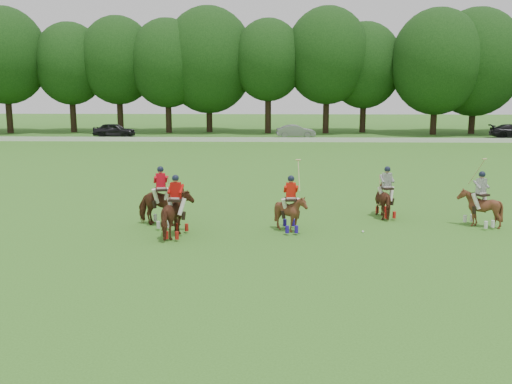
{
  "coord_description": "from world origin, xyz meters",
  "views": [
    {
      "loc": [
        0.73,
        -17.99,
        5.63
      ],
      "look_at": [
        0.01,
        4.2,
        1.4
      ],
      "focal_mm": 40.0,
      "sensor_mm": 36.0,
      "label": 1
    }
  ],
  "objects_px": {
    "polo_stripe_b": "(480,207)",
    "car_left": "(114,130)",
    "polo_red_c": "(291,212)",
    "polo_ball": "(363,232)",
    "polo_red_a": "(176,215)",
    "polo_red_b": "(161,205)",
    "car_mid": "(296,131)",
    "polo_stripe_a": "(386,199)"
  },
  "relations": [
    {
      "from": "car_left",
      "to": "polo_red_c",
      "type": "xyz_separation_m",
      "value": [
        17.77,
        -39.08,
        0.02
      ]
    },
    {
      "from": "polo_red_a",
      "to": "polo_stripe_a",
      "type": "relative_size",
      "value": 1.07
    },
    {
      "from": "polo_stripe_a",
      "to": "car_left",
      "type": "bearing_deg",
      "value": 120.93
    },
    {
      "from": "car_left",
      "to": "polo_red_b",
      "type": "height_order",
      "value": "polo_red_b"
    },
    {
      "from": "car_left",
      "to": "polo_stripe_a",
      "type": "height_order",
      "value": "polo_stripe_a"
    },
    {
      "from": "polo_ball",
      "to": "polo_red_a",
      "type": "bearing_deg",
      "value": -173.43
    },
    {
      "from": "polo_red_a",
      "to": "polo_ball",
      "type": "relative_size",
      "value": 26.03
    },
    {
      "from": "polo_red_b",
      "to": "polo_stripe_b",
      "type": "distance_m",
      "value": 12.68
    },
    {
      "from": "polo_red_c",
      "to": "car_left",
      "type": "bearing_deg",
      "value": 114.46
    },
    {
      "from": "polo_stripe_b",
      "to": "polo_red_b",
      "type": "bearing_deg",
      "value": -178.45
    },
    {
      "from": "car_mid",
      "to": "polo_stripe_a",
      "type": "relative_size",
      "value": 1.86
    },
    {
      "from": "car_left",
      "to": "polo_red_a",
      "type": "xyz_separation_m",
      "value": [
        13.51,
        -40.01,
        0.1
      ]
    },
    {
      "from": "polo_stripe_a",
      "to": "polo_red_c",
      "type": "bearing_deg",
      "value": -148.59
    },
    {
      "from": "car_left",
      "to": "car_mid",
      "type": "xyz_separation_m",
      "value": [
        19.37,
        0.0,
        -0.08
      ]
    },
    {
      "from": "polo_stripe_a",
      "to": "polo_ball",
      "type": "height_order",
      "value": "polo_stripe_a"
    },
    {
      "from": "polo_ball",
      "to": "car_mid",
      "type": "bearing_deg",
      "value": 91.72
    },
    {
      "from": "car_left",
      "to": "polo_stripe_b",
      "type": "bearing_deg",
      "value": -147.05
    },
    {
      "from": "car_left",
      "to": "polo_stripe_a",
      "type": "xyz_separation_m",
      "value": [
        21.9,
        -36.55,
        0.03
      ]
    },
    {
      "from": "polo_stripe_a",
      "to": "polo_ball",
      "type": "relative_size",
      "value": 24.41
    },
    {
      "from": "polo_red_c",
      "to": "polo_stripe_b",
      "type": "xyz_separation_m",
      "value": [
        7.55,
        1.02,
        0.02
      ]
    },
    {
      "from": "car_mid",
      "to": "polo_stripe_b",
      "type": "height_order",
      "value": "polo_stripe_b"
    },
    {
      "from": "car_left",
      "to": "polo_red_b",
      "type": "xyz_separation_m",
      "value": [
        12.64,
        -38.4,
        0.13
      ]
    },
    {
      "from": "polo_stripe_b",
      "to": "car_left",
      "type": "bearing_deg",
      "value": 123.63
    },
    {
      "from": "polo_red_c",
      "to": "polo_red_a",
      "type": "bearing_deg",
      "value": -167.71
    },
    {
      "from": "car_mid",
      "to": "polo_ball",
      "type": "xyz_separation_m",
      "value": [
        1.18,
        -39.2,
        -0.63
      ]
    },
    {
      "from": "polo_red_c",
      "to": "polo_ball",
      "type": "bearing_deg",
      "value": -2.43
    },
    {
      "from": "polo_red_c",
      "to": "polo_stripe_b",
      "type": "relative_size",
      "value": 0.98
    },
    {
      "from": "polo_red_a",
      "to": "polo_red_c",
      "type": "xyz_separation_m",
      "value": [
        4.26,
        0.93,
        -0.07
      ]
    },
    {
      "from": "polo_red_b",
      "to": "polo_red_c",
      "type": "relative_size",
      "value": 0.89
    },
    {
      "from": "polo_red_c",
      "to": "polo_stripe_a",
      "type": "xyz_separation_m",
      "value": [
        4.13,
        2.52,
        0.01
      ]
    },
    {
      "from": "polo_stripe_a",
      "to": "car_mid",
      "type": "bearing_deg",
      "value": 93.97
    },
    {
      "from": "car_left",
      "to": "polo_stripe_b",
      "type": "height_order",
      "value": "polo_stripe_b"
    },
    {
      "from": "car_mid",
      "to": "polo_red_a",
      "type": "relative_size",
      "value": 1.74
    },
    {
      "from": "car_left",
      "to": "polo_ball",
      "type": "distance_m",
      "value": 44.26
    },
    {
      "from": "polo_red_a",
      "to": "polo_ball",
      "type": "height_order",
      "value": "polo_red_a"
    },
    {
      "from": "car_mid",
      "to": "polo_red_a",
      "type": "height_order",
      "value": "polo_red_a"
    },
    {
      "from": "car_left",
      "to": "polo_red_b",
      "type": "bearing_deg",
      "value": -162.46
    },
    {
      "from": "polo_red_c",
      "to": "polo_ball",
      "type": "relative_size",
      "value": 30.37
    },
    {
      "from": "car_left",
      "to": "polo_stripe_b",
      "type": "xyz_separation_m",
      "value": [
        25.32,
        -38.06,
        0.04
      ]
    },
    {
      "from": "car_mid",
      "to": "polo_stripe_b",
      "type": "xyz_separation_m",
      "value": [
        5.95,
        -38.06,
        0.12
      ]
    },
    {
      "from": "polo_stripe_a",
      "to": "polo_stripe_b",
      "type": "distance_m",
      "value": 3.73
    },
    {
      "from": "car_mid",
      "to": "polo_ball",
      "type": "height_order",
      "value": "car_mid"
    }
  ]
}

